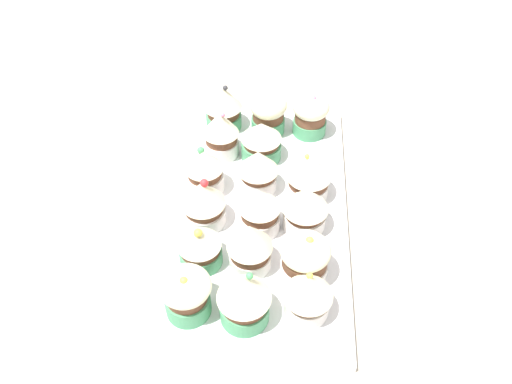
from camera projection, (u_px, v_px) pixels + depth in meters
ground_plane at (256, 219)px, 75.54cm from camera, size 180.00×180.00×3.00cm
baking_tray at (256, 209)px, 74.04cm from camera, size 46.60×25.82×1.20cm
cupcake_0 at (223, 106)px, 83.74cm from camera, size 6.17×6.17×8.02cm
cupcake_1 at (221, 133)px, 78.78cm from camera, size 5.57×5.57×8.18cm
cupcake_2 at (204, 170)px, 73.46cm from camera, size 5.56×5.56×7.77cm
cupcake_3 at (203, 202)px, 69.11cm from camera, size 6.08×6.08×7.69cm
cupcake_4 at (200, 246)px, 64.59cm from camera, size 5.63×5.63×6.67cm
cupcake_5 at (186, 293)px, 59.28cm from camera, size 6.07×6.07×6.93cm
cupcake_6 at (268, 112)px, 83.06cm from camera, size 6.03×6.03×7.20cm
cupcake_7 at (259, 140)px, 78.79cm from camera, size 6.23×6.23×6.58cm
cupcake_8 at (259, 170)px, 73.68cm from camera, size 5.90×5.90×7.01cm
cupcake_9 at (260, 210)px, 68.22cm from camera, size 5.64×5.64×7.21cm
cupcake_10 at (253, 246)px, 63.62cm from camera, size 5.79×5.79×7.61cm
cupcake_11 at (247, 298)px, 58.27cm from camera, size 6.32×6.32×8.01cm
cupcake_12 at (310, 115)px, 82.88cm from camera, size 5.87×5.87×7.19cm
cupcake_13 at (309, 176)px, 72.68cm from camera, size 6.37×6.37×7.42cm
cupcake_14 at (305, 207)px, 68.48cm from camera, size 6.23×6.23×7.08cm
cupcake_15 at (305, 258)px, 63.05cm from camera, size 6.26×6.26×6.79cm
cupcake_16 at (308, 294)px, 59.20cm from camera, size 5.89×5.89×6.90cm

